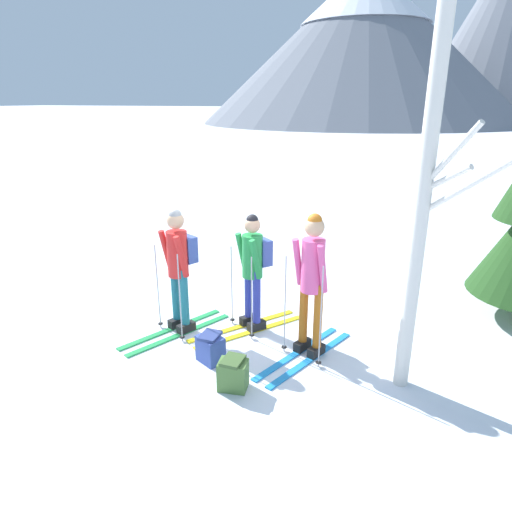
{
  "coord_description": "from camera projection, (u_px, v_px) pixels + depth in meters",
  "views": [
    {
      "loc": [
        2.12,
        -5.23,
        3.11
      ],
      "look_at": [
        0.05,
        0.32,
        1.05
      ],
      "focal_mm": 31.68,
      "sensor_mm": 36.0,
      "label": 1
    }
  ],
  "objects": [
    {
      "name": "skier_in_green",
      "position": [
        253.0,
        267.0,
        6.19
      ],
      "size": [
        1.3,
        1.57,
        1.67
      ],
      "color": "yellow",
      "rests_on": "ground"
    },
    {
      "name": "backpack_on_snow_beside",
      "position": [
        233.0,
        374.0,
        5.08
      ],
      "size": [
        0.35,
        0.29,
        0.38
      ],
      "color": "#4C7238",
      "rests_on": "ground"
    },
    {
      "name": "birch_tree_slender",
      "position": [
        425.0,
        194.0,
        4.48
      ],
      "size": [
        0.77,
        0.73,
        4.4
      ],
      "color": "silver",
      "rests_on": "ground"
    },
    {
      "name": "skier_in_pink",
      "position": [
        312.0,
        279.0,
        5.5
      ],
      "size": [
        0.92,
        1.69,
        1.86
      ],
      "color": "#1E84D1",
      "rests_on": "ground"
    },
    {
      "name": "backpack_on_snow_front",
      "position": [
        210.0,
        348.0,
        5.6
      ],
      "size": [
        0.39,
        0.36,
        0.38
      ],
      "color": "#384C99",
      "rests_on": "ground"
    },
    {
      "name": "mountain_ridge_distant",
      "position": [
        425.0,
        32.0,
        61.49
      ],
      "size": [
        55.2,
        48.89,
        27.95
      ],
      "color": "slate",
      "rests_on": "ground"
    },
    {
      "name": "ground_plane",
      "position": [
        245.0,
        333.0,
        6.35
      ],
      "size": [
        400.0,
        400.0,
        0.0
      ],
      "primitive_type": "plane",
      "color": "white"
    },
    {
      "name": "skier_in_red",
      "position": [
        179.0,
        264.0,
        6.12
      ],
      "size": [
        1.01,
        1.64,
        1.76
      ],
      "color": "green",
      "rests_on": "ground"
    }
  ]
}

